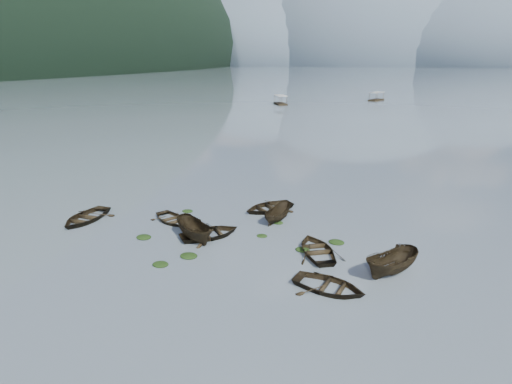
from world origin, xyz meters
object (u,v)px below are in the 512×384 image
(rowboat_0, at_px, (86,220))
(rowboat_3, at_px, (317,253))
(pontoon_left, at_px, (280,104))
(pontoon_centre, at_px, (376,101))

(rowboat_0, relative_size, rowboat_3, 1.07)
(pontoon_left, height_order, pontoon_centre, pontoon_left)
(rowboat_3, bearing_deg, pontoon_centre, -117.81)
(rowboat_3, relative_size, pontoon_left, 0.68)
(rowboat_3, xyz_separation_m, pontoon_centre, (-0.87, 113.09, 0.00))
(pontoon_centre, bearing_deg, rowboat_0, -77.17)
(rowboat_0, xyz_separation_m, pontoon_left, (-7.79, 92.37, 0.00))
(rowboat_3, distance_m, pontoon_centre, 113.10)
(rowboat_3, bearing_deg, rowboat_0, -27.37)
(rowboat_3, relative_size, pontoon_centre, 0.68)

